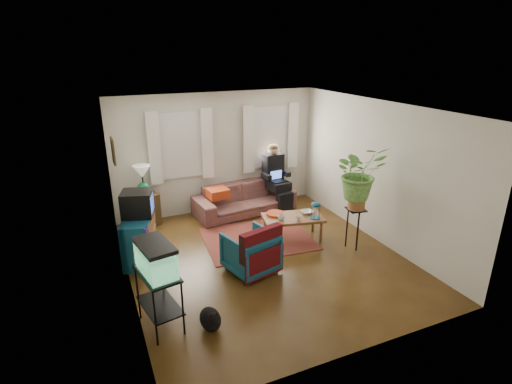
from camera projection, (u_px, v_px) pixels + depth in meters
name	position (u px, v px, depth m)	size (l,w,h in m)	color
floor	(265.00, 258.00, 6.95)	(4.50, 5.00, 0.01)	#4F2B14
ceiling	(267.00, 108.00, 6.06)	(4.50, 5.00, 0.01)	white
wall_back	(217.00, 153.00, 8.66)	(4.50, 0.01, 2.60)	silver
wall_front	(362.00, 258.00, 4.36)	(4.50, 0.01, 2.60)	silver
wall_left	(122.00, 209.00, 5.66)	(0.01, 5.00, 2.60)	silver
wall_right	(376.00, 172.00, 7.35)	(0.01, 5.00, 2.60)	silver
window_left	(181.00, 145.00, 8.26)	(1.08, 0.04, 1.38)	white
window_right	(270.00, 137.00, 9.03)	(1.08, 0.04, 1.38)	white
curtains_left	(181.00, 146.00, 8.19)	(1.36, 0.06, 1.50)	white
curtains_right	(271.00, 138.00, 8.96)	(1.36, 0.06, 1.50)	white
picture_frame	(114.00, 151.00, 6.19)	(0.04, 0.32, 0.40)	#3D2616
area_rug	(257.00, 238.00, 7.66)	(2.00, 1.60, 0.01)	brown
sofa	(244.00, 194.00, 8.74)	(2.20, 0.87, 0.86)	brown
seated_person	(275.00, 179.00, 9.03)	(0.55, 0.68, 1.31)	black
side_table	(146.00, 209.00, 8.20)	(0.46, 0.46, 0.67)	#402C18
table_lamp	(143.00, 180.00, 7.98)	(0.34, 0.34, 0.61)	white
dresser	(139.00, 239.00, 6.76)	(0.45, 0.89, 0.80)	#115F6A
crt_tv	(137.00, 204.00, 6.64)	(0.49, 0.45, 0.43)	black
aquarium_stand	(160.00, 300.00, 5.14)	(0.40, 0.72, 0.80)	black
aquarium	(156.00, 258.00, 4.93)	(0.36, 0.66, 0.42)	#7FD899
black_cat	(210.00, 317.00, 5.17)	(0.27, 0.41, 0.35)	black
armchair	(251.00, 250.00, 6.45)	(0.74, 0.69, 0.76)	#105560
serape_throw	(262.00, 248.00, 6.18)	(0.76, 0.18, 0.62)	#9E0A0A
coffee_table	(293.00, 228.00, 7.59)	(1.12, 0.61, 0.46)	brown
cup_a	(281.00, 217.00, 7.35)	(0.13, 0.13, 0.10)	white
cup_b	(298.00, 218.00, 7.33)	(0.10, 0.10, 0.10)	beige
bowl	(307.00, 212.00, 7.65)	(0.22, 0.22, 0.05)	white
snack_tray	(275.00, 214.00, 7.59)	(0.35, 0.35, 0.04)	#B21414
birdcage	(316.00, 210.00, 7.38)	(0.18, 0.18, 0.33)	#115B6B
plant_stand	(354.00, 228.00, 7.22)	(0.32, 0.32, 0.76)	black
potted_plant	(359.00, 181.00, 6.90)	(0.87, 0.75, 0.97)	#599947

